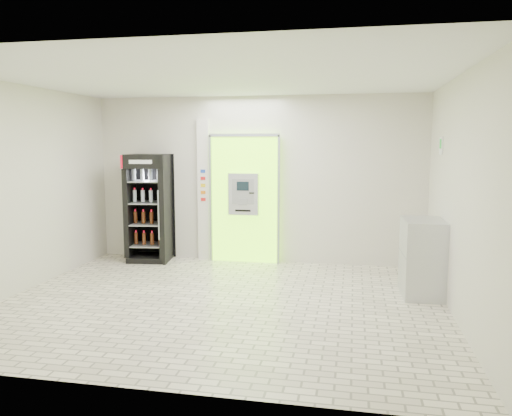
# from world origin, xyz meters

# --- Properties ---
(ground) EXTENTS (6.00, 6.00, 0.00)m
(ground) POSITION_xyz_m (0.00, 0.00, 0.00)
(ground) COLOR beige
(ground) RESTS_ON ground
(room_shell) EXTENTS (6.00, 6.00, 6.00)m
(room_shell) POSITION_xyz_m (0.00, 0.00, 1.84)
(room_shell) COLOR beige
(room_shell) RESTS_ON ground
(atm_assembly) EXTENTS (1.30, 0.24, 2.33)m
(atm_assembly) POSITION_xyz_m (-0.20, 2.41, 1.17)
(atm_assembly) COLOR #81E915
(atm_assembly) RESTS_ON ground
(pillar) EXTENTS (0.22, 0.11, 2.60)m
(pillar) POSITION_xyz_m (-0.98, 2.45, 1.30)
(pillar) COLOR silver
(pillar) RESTS_ON ground
(beverage_cooler) EXTENTS (0.82, 0.76, 1.96)m
(beverage_cooler) POSITION_xyz_m (-1.94, 2.17, 0.94)
(beverage_cooler) COLOR black
(beverage_cooler) RESTS_ON ground
(steel_cabinet) EXTENTS (0.58, 0.84, 1.09)m
(steel_cabinet) POSITION_xyz_m (2.72, 0.87, 0.55)
(steel_cabinet) COLOR #B4B7BD
(steel_cabinet) RESTS_ON ground
(exit_sign) EXTENTS (0.02, 0.22, 0.26)m
(exit_sign) POSITION_xyz_m (2.99, 1.40, 2.12)
(exit_sign) COLOR white
(exit_sign) RESTS_ON room_shell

